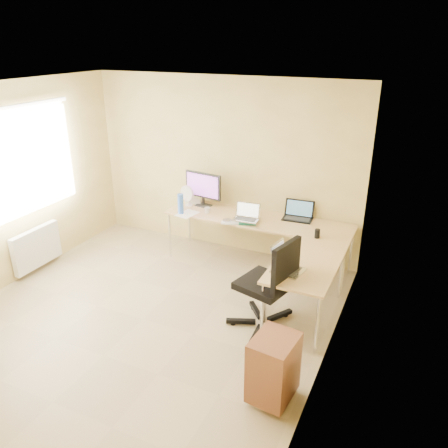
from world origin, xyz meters
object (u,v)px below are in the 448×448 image
at_px(keyboard, 236,223).
at_px(cabinet, 274,367).
at_px(laptop_black, 298,211).
at_px(monitor, 203,189).
at_px(desk_fan, 189,196).
at_px(laptop_center, 246,212).
at_px(mug, 207,210).
at_px(desk_return, 305,290).
at_px(desk_main, 257,242).
at_px(office_chair, 264,288).
at_px(laptop_return, 289,261).
at_px(water_bottle, 181,204).

height_order(keyboard, cabinet, keyboard).
bearing_deg(laptop_black, monitor, 179.16).
relative_size(monitor, desk_fan, 2.05).
bearing_deg(laptop_center, keyboard, -158.71).
height_order(monitor, mug, monitor).
bearing_deg(desk_return, desk_main, 134.27).
xyz_separation_m(laptop_black, office_chair, (0.09, -1.57, -0.36)).
bearing_deg(laptop_center, desk_main, 66.27).
relative_size(monitor, laptop_center, 1.79).
bearing_deg(desk_fan, cabinet, -34.60).
relative_size(desk_main, cabinet, 4.33).
xyz_separation_m(mug, desk_fan, (-0.39, 0.16, 0.11)).
bearing_deg(laptop_center, laptop_return, -52.83).
xyz_separation_m(desk_main, mug, (-0.73, -0.11, 0.41)).
bearing_deg(keyboard, mug, 140.93).
height_order(laptop_center, keyboard, laptop_center).
bearing_deg(laptop_center, water_bottle, 179.13).
bearing_deg(laptop_black, cabinet, -81.65).
bearing_deg(desk_main, water_bottle, -164.50).
distance_m(desk_return, water_bottle, 2.22).
bearing_deg(laptop_black, laptop_center, -147.73).
relative_size(monitor, keyboard, 1.55).
distance_m(desk_return, laptop_black, 1.38).
height_order(monitor, cabinet, monitor).
distance_m(keyboard, water_bottle, 0.87).
height_order(laptop_black, mug, laptop_black).
distance_m(laptop_black, keyboard, 0.89).
distance_m(keyboard, office_chair, 1.36).
bearing_deg(keyboard, monitor, 129.60).
bearing_deg(water_bottle, laptop_return, -27.30).
relative_size(laptop_center, cabinet, 0.56).
relative_size(desk_fan, laptop_return, 0.80).
height_order(desk_fan, office_chair, office_chair).
distance_m(water_bottle, cabinet, 3.05).
distance_m(desk_main, water_bottle, 1.22).
xyz_separation_m(desk_return, monitor, (-1.90, 1.12, 0.63)).
xyz_separation_m(desk_return, mug, (-1.71, 0.89, 0.41)).
bearing_deg(laptop_return, laptop_center, 51.06).
relative_size(desk_return, mug, 14.43).
bearing_deg(keyboard, desk_return, -50.43).
bearing_deg(desk_fan, water_bottle, -67.34).
height_order(laptop_center, mug, laptop_center).
relative_size(desk_main, mug, 29.42).
relative_size(desk_return, desk_fan, 4.36).
relative_size(laptop_black, laptop_return, 1.09).
bearing_deg(desk_main, keyboard, -125.18).
relative_size(office_chair, cabinet, 1.87).
xyz_separation_m(desk_main, keyboard, (-0.21, -0.30, 0.37)).
distance_m(desk_return, mug, 1.97).
relative_size(laptop_center, office_chair, 0.30).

